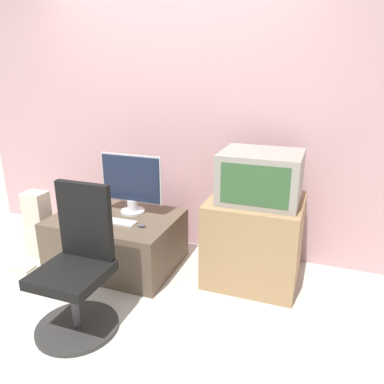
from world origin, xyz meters
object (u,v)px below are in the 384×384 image
at_px(main_monitor, 131,184).
at_px(keyboard, 116,221).
at_px(book, 24,268).
at_px(cardboard_box_lower, 41,241).
at_px(crt_tv, 261,177).
at_px(office_chair, 77,273).
at_px(mouse, 142,225).

xyz_separation_m(main_monitor, keyboard, (-0.03, -0.25, -0.26)).
relative_size(main_monitor, book, 3.35).
distance_m(cardboard_box_lower, book, 0.31).
height_order(keyboard, book, keyboard).
bearing_deg(cardboard_box_lower, crt_tv, 7.62).
height_order(keyboard, office_chair, office_chair).
xyz_separation_m(main_monitor, mouse, (0.22, -0.26, -0.25)).
relative_size(keyboard, crt_tv, 0.59).
relative_size(crt_tv, book, 3.54).
bearing_deg(crt_tv, mouse, -161.89).
bearing_deg(office_chair, book, 154.99).
height_order(crt_tv, cardboard_box_lower, crt_tv).
distance_m(main_monitor, office_chair, 1.01).
height_order(mouse, cardboard_box_lower, mouse).
bearing_deg(office_chair, cardboard_box_lower, 143.54).
bearing_deg(keyboard, book, -161.65).
bearing_deg(mouse, crt_tv, 18.11).
bearing_deg(book, mouse, 13.72).
height_order(main_monitor, cardboard_box_lower, main_monitor).
bearing_deg(book, crt_tv, 15.76).
bearing_deg(keyboard, office_chair, -79.80).
bearing_deg(mouse, keyboard, 177.65).
xyz_separation_m(main_monitor, office_chair, (0.10, -0.95, -0.33)).
bearing_deg(cardboard_box_lower, mouse, -1.37).
xyz_separation_m(mouse, crt_tv, (0.89, 0.29, 0.42)).
relative_size(main_monitor, keyboard, 1.60).
relative_size(crt_tv, cardboard_box_lower, 2.22).
distance_m(main_monitor, keyboard, 0.36).
xyz_separation_m(crt_tv, book, (-1.94, -0.55, -0.89)).
relative_size(mouse, crt_tv, 0.11).
distance_m(main_monitor, book, 1.21).
xyz_separation_m(crt_tv, office_chair, (-1.01, -0.98, -0.50)).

